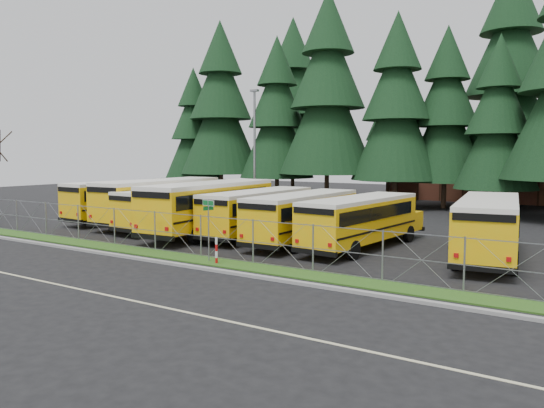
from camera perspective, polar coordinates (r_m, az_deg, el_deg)
The scene contains 27 objects.
ground at distance 25.56m, azimuth -4.45°, elevation -5.55°, with size 120.00×120.00×0.00m, color black.
curb at distance 23.21m, azimuth -9.12°, elevation -6.59°, with size 50.00×0.25×0.12m, color gray.
grass_verge at distance 24.25m, azimuth -6.90°, elevation -6.11°, with size 50.00×1.40×0.06m, color #1A4614.
road_lane_line at distance 19.95m, azimuth -18.67°, elevation -8.97°, with size 50.00×0.12×0.01m, color beige.
chainlink_fence at distance 24.61m, azimuth -5.88°, elevation -3.63°, with size 44.00×0.10×2.00m, color gray, non-canonical shape.
brick_building at distance 60.69m, azimuth 24.10°, elevation 3.22°, with size 22.00×10.00×6.00m, color brown.
bus_0 at distance 39.60m, azimuth -14.72°, elevation 0.33°, with size 2.62×11.12×2.91m, color #FFB108, non-canonical shape.
bus_1 at distance 37.12m, azimuth -11.60°, elevation 0.21°, with size 2.79×11.81×3.10m, color #FFB108, non-canonical shape.
bus_2 at distance 34.60m, azimuth -9.90°, elevation -0.51°, with size 2.38×10.08×2.64m, color #FFB108, non-canonical shape.
bus_3 at distance 32.15m, azimuth -6.27°, elevation -0.46°, with size 2.84×12.04×3.16m, color #FFB108, non-canonical shape.
bus_4 at distance 31.18m, azimuth -1.13°, elevation -1.01°, with size 2.45×10.39×2.72m, color #FFB108, non-canonical shape.
bus_5 at distance 29.00m, azimuth 3.69°, elevation -1.52°, with size 2.45×10.37×2.72m, color #FFB108, non-canonical shape.
bus_6 at distance 27.58m, azimuth 9.80°, elevation -2.00°, with size 2.40×10.18×2.67m, color #FFB108, non-canonical shape.
bus_east at distance 26.43m, azimuth 22.26°, elevation -2.47°, with size 2.55×10.81×2.83m, color #FFB108, non-canonical shape.
street_sign at distance 23.84m, azimuth -6.85°, elevation -1.43°, with size 0.82×0.54×2.81m.
striped_bollard at distance 23.52m, azimuth -6.00°, elevation -5.05°, with size 0.11×0.11×1.20m, color #B20C0C.
light_standard at distance 44.48m, azimuth -1.89°, elevation 6.27°, with size 0.70×0.35×10.14m.
conifer_0 at distance 59.64m, azimuth -8.38°, elevation 7.57°, with size 6.44×6.44×14.24m, color black, non-canonical shape.
conifer_1 at distance 56.98m, azimuth -5.54°, elevation 9.96°, with size 8.46×8.46×18.72m, color black, non-canonical shape.
conifer_2 at distance 53.78m, azimuth 0.54°, elevation 9.08°, with size 7.47×7.47×16.52m, color black, non-canonical shape.
conifer_3 at distance 50.94m, azimuth 6.00°, elevation 11.27°, with size 9.09×9.09×20.10m, color black, non-canonical shape.
conifer_4 at distance 48.49m, azimuth 13.23°, elevation 9.74°, with size 7.78×7.78×17.21m, color black, non-canonical shape.
conifer_5 at distance 49.61m, azimuth 18.21°, elevation 8.81°, with size 7.24×7.24×16.00m, color black, non-canonical shape.
conifer_6 at distance 45.25m, azimuth 23.11°, elevation 7.77°, with size 6.36×6.36×14.08m, color black, non-canonical shape.
conifer_10 at distance 62.75m, azimuth 2.26°, elevation 10.38°, with size 9.27×9.27×20.50m, color black, non-canonical shape.
conifer_11 at distance 56.79m, azimuth 12.49°, elevation 7.37°, with size 6.22×6.22×13.77m, color black, non-canonical shape.
conifer_12 at distance 53.17m, azimuth 24.13°, elevation 11.64°, with size 9.97×9.97×22.06m, color black, non-canonical shape.
Camera 1 is at (15.21, -19.96, 4.89)m, focal length 35.00 mm.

